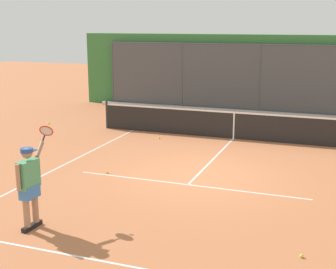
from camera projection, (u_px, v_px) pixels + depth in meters
name	position (u px, v px, depth m)	size (l,w,h in m)	color
ground_plane	(198.00, 175.00, 12.73)	(60.00, 60.00, 0.00)	#B76B42
court_line_markings	(185.00, 188.00, 11.69)	(7.79, 9.49, 0.01)	white
fence_backdrop	(262.00, 74.00, 21.51)	(17.48, 1.37, 3.47)	#474C51
tennis_net	(234.00, 125.00, 16.58)	(10.01, 0.09, 1.07)	#2D2D2D
tennis_player	(29.00, 182.00, 9.22)	(0.42, 1.40, 1.94)	black
tennis_ball_near_baseline	(302.00, 256.00, 8.23)	(0.07, 0.07, 0.07)	#C1D138
tennis_ball_near_net	(107.00, 172.00, 12.86)	(0.07, 0.07, 0.07)	#CCDB33
tennis_ball_by_sideline	(159.00, 138.00, 16.68)	(0.07, 0.07, 0.07)	#D6E042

